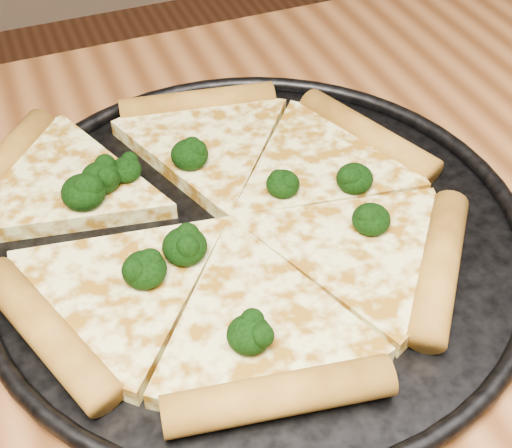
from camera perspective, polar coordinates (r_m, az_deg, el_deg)
name	(u,v)px	position (r m, az deg, el deg)	size (l,w,h in m)	color
pizza_pan	(256,232)	(0.52, 0.00, -0.65)	(0.40, 0.40, 0.02)	black
pizza	(221,217)	(0.52, -2.86, 0.57)	(0.38, 0.36, 0.03)	#FFF89C
broccoli_florets	(197,210)	(0.51, -4.82, 1.14)	(0.22, 0.21, 0.02)	black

